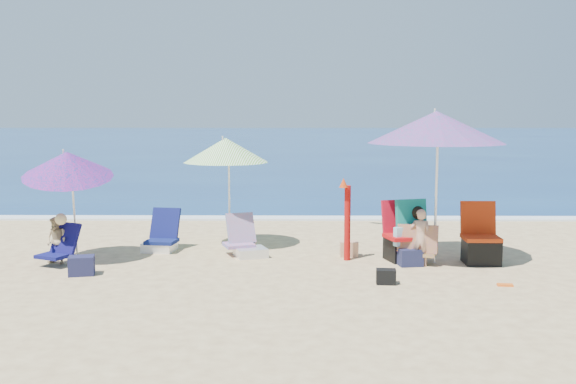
{
  "coord_description": "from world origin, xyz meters",
  "views": [
    {
      "loc": [
        -0.2,
        -9.0,
        2.33
      ],
      "look_at": [
        -0.3,
        1.0,
        1.1
      ],
      "focal_mm": 40.9,
      "sensor_mm": 36.0,
      "label": 1
    }
  ],
  "objects_px": {
    "chair_rainbow": "(246,245)",
    "camp_chair_right": "(404,238)",
    "umbrella_blue": "(67,164)",
    "umbrella_turquoise": "(436,127)",
    "person_left": "(58,241)",
    "camp_chair_left": "(481,245)",
    "umbrella_striped": "(226,150)",
    "furled_umbrella": "(347,215)",
    "person_center": "(419,237)",
    "chair_navy": "(161,240)"
  },
  "relations": [
    {
      "from": "umbrella_striped",
      "to": "person_left",
      "type": "distance_m",
      "value": 3.06
    },
    {
      "from": "camp_chair_right",
      "to": "person_center",
      "type": "xyz_separation_m",
      "value": [
        0.18,
        -0.28,
        0.07
      ]
    },
    {
      "from": "umbrella_blue",
      "to": "chair_rainbow",
      "type": "bearing_deg",
      "value": 10.71
    },
    {
      "from": "umbrella_turquoise",
      "to": "camp_chair_left",
      "type": "distance_m",
      "value": 1.95
    },
    {
      "from": "person_center",
      "to": "furled_umbrella",
      "type": "bearing_deg",
      "value": 164.0
    },
    {
      "from": "umbrella_turquoise",
      "to": "person_center",
      "type": "relative_size",
      "value": 2.69
    },
    {
      "from": "camp_chair_left",
      "to": "camp_chair_right",
      "type": "height_order",
      "value": "camp_chair_right"
    },
    {
      "from": "person_left",
      "to": "camp_chair_left",
      "type": "bearing_deg",
      "value": 1.23
    },
    {
      "from": "umbrella_turquoise",
      "to": "person_left",
      "type": "bearing_deg",
      "value": -178.3
    },
    {
      "from": "umbrella_striped",
      "to": "person_center",
      "type": "xyz_separation_m",
      "value": [
        3.06,
        -1.26,
        -1.25
      ]
    },
    {
      "from": "umbrella_striped",
      "to": "umbrella_blue",
      "type": "relative_size",
      "value": 1.03
    },
    {
      "from": "camp_chair_left",
      "to": "person_center",
      "type": "distance_m",
      "value": 0.99
    },
    {
      "from": "chair_rainbow",
      "to": "person_center",
      "type": "relative_size",
      "value": 0.89
    },
    {
      "from": "umbrella_turquoise",
      "to": "chair_rainbow",
      "type": "height_order",
      "value": "umbrella_turquoise"
    },
    {
      "from": "chair_rainbow",
      "to": "person_center",
      "type": "distance_m",
      "value": 2.78
    },
    {
      "from": "camp_chair_right",
      "to": "person_left",
      "type": "distance_m",
      "value": 5.35
    },
    {
      "from": "person_center",
      "to": "umbrella_blue",
      "type": "bearing_deg",
      "value": 178.6
    },
    {
      "from": "person_left",
      "to": "camp_chair_right",
      "type": "bearing_deg",
      "value": 3.14
    },
    {
      "from": "chair_rainbow",
      "to": "camp_chair_right",
      "type": "distance_m",
      "value": 2.54
    },
    {
      "from": "umbrella_blue",
      "to": "camp_chair_left",
      "type": "height_order",
      "value": "umbrella_blue"
    },
    {
      "from": "chair_navy",
      "to": "chair_rainbow",
      "type": "xyz_separation_m",
      "value": [
        1.45,
        -0.36,
        -0.01
      ]
    },
    {
      "from": "umbrella_striped",
      "to": "person_center",
      "type": "relative_size",
      "value": 2.18
    },
    {
      "from": "chair_rainbow",
      "to": "camp_chair_right",
      "type": "xyz_separation_m",
      "value": [
        2.51,
        -0.36,
        0.18
      ]
    },
    {
      "from": "chair_navy",
      "to": "camp_chair_left",
      "type": "bearing_deg",
      "value": -9.7
    },
    {
      "from": "umbrella_blue",
      "to": "camp_chair_right",
      "type": "distance_m",
      "value": 5.33
    },
    {
      "from": "furled_umbrella",
      "to": "chair_rainbow",
      "type": "relative_size",
      "value": 1.66
    },
    {
      "from": "chair_navy",
      "to": "chair_rainbow",
      "type": "relative_size",
      "value": 0.88
    },
    {
      "from": "camp_chair_left",
      "to": "camp_chair_right",
      "type": "distance_m",
      "value": 1.16
    },
    {
      "from": "furled_umbrella",
      "to": "chair_navy",
      "type": "distance_m",
      "value": 3.18
    },
    {
      "from": "umbrella_turquoise",
      "to": "person_center",
      "type": "height_order",
      "value": "umbrella_turquoise"
    },
    {
      "from": "umbrella_striped",
      "to": "camp_chair_right",
      "type": "xyz_separation_m",
      "value": [
        2.89,
        -0.98,
        -1.32
      ]
    },
    {
      "from": "camp_chair_right",
      "to": "umbrella_striped",
      "type": "bearing_deg",
      "value": 161.21
    },
    {
      "from": "umbrella_turquoise",
      "to": "chair_navy",
      "type": "distance_m",
      "value": 4.86
    },
    {
      "from": "person_center",
      "to": "camp_chair_left",
      "type": "bearing_deg",
      "value": 7.44
    },
    {
      "from": "person_left",
      "to": "person_center",
      "type": "bearing_deg",
      "value": 0.13
    },
    {
      "from": "umbrella_blue",
      "to": "camp_chair_right",
      "type": "bearing_deg",
      "value": 1.65
    },
    {
      "from": "furled_umbrella",
      "to": "person_left",
      "type": "relative_size",
      "value": 1.61
    },
    {
      "from": "camp_chair_left",
      "to": "umbrella_striped",
      "type": "bearing_deg",
      "value": 164.3
    },
    {
      "from": "furled_umbrella",
      "to": "camp_chair_right",
      "type": "distance_m",
      "value": 0.97
    },
    {
      "from": "umbrella_turquoise",
      "to": "camp_chair_right",
      "type": "bearing_deg",
      "value": 164.07
    },
    {
      "from": "chair_rainbow",
      "to": "furled_umbrella",
      "type": "bearing_deg",
      "value": -11.57
    },
    {
      "from": "chair_rainbow",
      "to": "camp_chair_right",
      "type": "relative_size",
      "value": 0.79
    },
    {
      "from": "chair_navy",
      "to": "furled_umbrella",
      "type": "bearing_deg",
      "value": -12.74
    },
    {
      "from": "umbrella_turquoise",
      "to": "camp_chair_right",
      "type": "relative_size",
      "value": 2.39
    },
    {
      "from": "umbrella_turquoise",
      "to": "umbrella_striped",
      "type": "height_order",
      "value": "umbrella_turquoise"
    },
    {
      "from": "umbrella_striped",
      "to": "camp_chair_right",
      "type": "distance_m",
      "value": 3.32
    },
    {
      "from": "umbrella_striped",
      "to": "furled_umbrella",
      "type": "relative_size",
      "value": 1.47
    },
    {
      "from": "camp_chair_left",
      "to": "person_left",
      "type": "distance_m",
      "value": 6.5
    },
    {
      "from": "umbrella_turquoise",
      "to": "chair_rainbow",
      "type": "bearing_deg",
      "value": 170.72
    },
    {
      "from": "furled_umbrella",
      "to": "person_left",
      "type": "distance_m",
      "value": 4.47
    }
  ]
}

